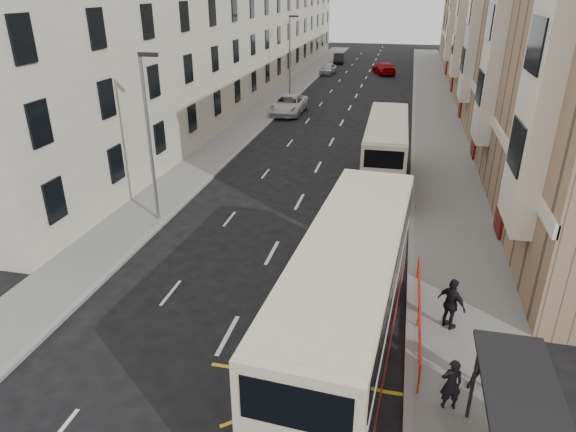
% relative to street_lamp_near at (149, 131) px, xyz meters
% --- Properties ---
extents(ground, '(200.00, 200.00, 0.00)m').
position_rel_street_lamp_near_xyz_m(ground, '(6.35, -12.00, -4.64)').
color(ground, black).
rests_on(ground, ground).
extents(pavement_right, '(4.00, 120.00, 0.15)m').
position_rel_street_lamp_near_xyz_m(pavement_right, '(14.35, 18.00, -4.56)').
color(pavement_right, slate).
rests_on(pavement_right, ground).
extents(pavement_left, '(3.00, 120.00, 0.15)m').
position_rel_street_lamp_near_xyz_m(pavement_left, '(-1.15, 18.00, -4.56)').
color(pavement_left, slate).
rests_on(pavement_left, ground).
extents(kerb_right, '(0.25, 120.00, 0.15)m').
position_rel_street_lamp_near_xyz_m(kerb_right, '(12.35, 18.00, -4.56)').
color(kerb_right, gray).
rests_on(kerb_right, ground).
extents(kerb_left, '(0.25, 120.00, 0.15)m').
position_rel_street_lamp_near_xyz_m(kerb_left, '(0.35, 18.00, -4.56)').
color(kerb_left, gray).
rests_on(kerb_left, ground).
extents(road_markings, '(10.00, 110.00, 0.01)m').
position_rel_street_lamp_near_xyz_m(road_markings, '(6.35, 33.00, -4.63)').
color(road_markings, silver).
rests_on(road_markings, ground).
extents(terrace_right, '(10.75, 79.00, 15.25)m').
position_rel_street_lamp_near_xyz_m(terrace_right, '(21.23, 33.38, 2.88)').
color(terrace_right, '#8F7253').
rests_on(terrace_right, ground).
extents(terrace_left, '(9.18, 79.00, 13.25)m').
position_rel_street_lamp_near_xyz_m(terrace_left, '(-7.08, 33.50, 1.88)').
color(terrace_left, beige).
rests_on(terrace_left, ground).
extents(guard_railing, '(0.06, 6.56, 1.01)m').
position_rel_street_lamp_near_xyz_m(guard_railing, '(12.60, -6.25, -3.78)').
color(guard_railing, red).
rests_on(guard_railing, pavement_right).
extents(street_lamp_near, '(0.93, 0.18, 8.00)m').
position_rel_street_lamp_near_xyz_m(street_lamp_near, '(0.00, 0.00, 0.00)').
color(street_lamp_near, slate).
rests_on(street_lamp_near, pavement_left).
extents(street_lamp_far, '(0.93, 0.18, 8.00)m').
position_rel_street_lamp_near_xyz_m(street_lamp_far, '(0.00, 30.00, 0.00)').
color(street_lamp_far, slate).
rests_on(street_lamp_far, pavement_left).
extents(double_decker_front, '(3.35, 11.54, 4.54)m').
position_rel_street_lamp_near_xyz_m(double_decker_front, '(10.40, -8.62, -2.32)').
color(double_decker_front, beige).
rests_on(double_decker_front, ground).
extents(double_decker_rear, '(2.42, 9.85, 3.91)m').
position_rel_street_lamp_near_xyz_m(double_decker_rear, '(10.66, 7.57, -2.64)').
color(double_decker_rear, beige).
rests_on(double_decker_rear, ground).
extents(pedestrian_near, '(0.66, 0.50, 1.61)m').
position_rel_street_lamp_near_xyz_m(pedestrian_near, '(13.42, -9.85, -3.68)').
color(pedestrian_near, black).
rests_on(pedestrian_near, pavement_right).
extents(pedestrian_mid, '(0.85, 0.67, 1.75)m').
position_rel_street_lamp_near_xyz_m(pedestrian_mid, '(14.41, -8.96, -3.61)').
color(pedestrian_mid, black).
rests_on(pedestrian_mid, pavement_right).
extents(pedestrian_far, '(1.13, 1.07, 1.87)m').
position_rel_street_lamp_near_xyz_m(pedestrian_far, '(13.63, -6.09, -3.55)').
color(pedestrian_far, black).
rests_on(pedestrian_far, pavement_right).
extents(white_van, '(2.80, 5.95, 1.64)m').
position_rel_street_lamp_near_xyz_m(white_van, '(1.15, 24.31, -3.81)').
color(white_van, silver).
rests_on(white_van, ground).
extents(car_silver, '(1.98, 4.25, 1.41)m').
position_rel_street_lamp_near_xyz_m(car_silver, '(1.18, 47.49, -3.93)').
color(car_silver, '#ACAEB4').
rests_on(car_silver, ground).
extents(car_dark, '(1.99, 4.40, 1.40)m').
position_rel_street_lamp_near_xyz_m(car_dark, '(1.15, 58.31, -3.94)').
color(car_dark, black).
rests_on(car_dark, ground).
extents(car_red, '(3.65, 5.69, 1.53)m').
position_rel_street_lamp_near_xyz_m(car_red, '(8.40, 49.22, -3.87)').
color(car_red, '#A20004').
rests_on(car_red, ground).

